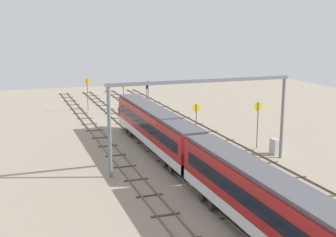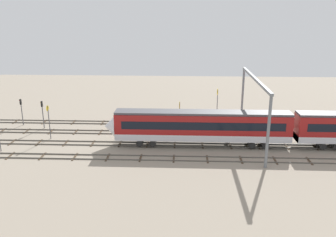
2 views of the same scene
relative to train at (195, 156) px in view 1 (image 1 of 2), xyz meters
The scene contains 14 objects.
ground_plane 15.99m from the train, ahead, with size 105.56×105.56×0.00m, color gray.
track_near_foreground 18.57m from the train, 32.11° to the right, with size 89.56×2.40×0.16m.
track_second_near 16.53m from the train, 17.42° to the right, with size 89.56×2.40×0.16m.
track_with_train 15.79m from the train, ahead, with size 89.56×2.40×0.16m.
track_second_far 16.53m from the train, 17.42° to the left, with size 89.56×2.40×0.16m.
train is the anchor object (origin of this frame).
overhead_gantry 6.72m from the train, 30.48° to the right, with size 0.40×19.79×9.19m.
speed_sign_near_foreground 16.40m from the train, 23.47° to the right, with size 0.14×1.10×4.66m.
speed_sign_mid_trackside 34.00m from the train, ahead, with size 0.14×0.83×5.09m.
speed_sign_far_trackside 39.09m from the train, ahead, with size 0.14×1.03×5.59m.
speed_sign_distant_end 14.66m from the train, 53.30° to the right, with size 0.14×1.10×5.63m.
signal_light_trackside_approach 41.68m from the train, 11.18° to the right, with size 0.31×0.32×4.39m.
signal_light_trackside_departure 37.38m from the train, 10.13° to the right, with size 0.31×0.32×4.47m.
relay_cabinet 13.76m from the train, 64.62° to the right, with size 1.23×0.66×1.81m.
Camera 1 is at (-52.13, 18.07, 14.71)m, focal length 48.08 mm.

